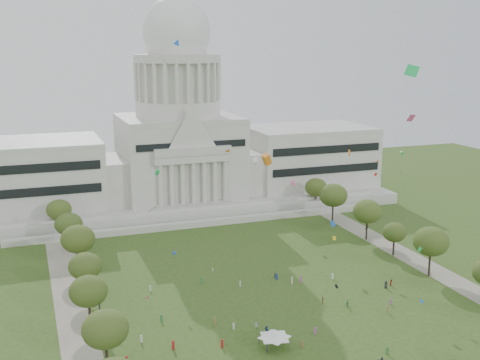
% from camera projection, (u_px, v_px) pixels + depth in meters
% --- Properties ---
extents(ground, '(400.00, 400.00, 0.00)m').
position_uv_depth(ground, '(310.00, 329.00, 131.32)').
color(ground, '#354C1A').
rests_on(ground, ground).
extents(capitol, '(160.00, 64.50, 91.30)m').
position_uv_depth(capitol, '(179.00, 148.00, 230.66)').
color(capitol, '#BAB7AD').
rests_on(capitol, ground).
extents(path_left, '(8.00, 160.00, 0.04)m').
position_uv_depth(path_left, '(72.00, 306.00, 142.93)').
color(path_left, gray).
rests_on(path_left, ground).
extents(path_right, '(8.00, 160.00, 0.04)m').
position_uv_depth(path_right, '(413.00, 259.00, 174.75)').
color(path_right, gray).
rests_on(path_right, ground).
extents(row_tree_l_1, '(8.86, 8.86, 12.59)m').
position_uv_depth(row_tree_l_1, '(105.00, 329.00, 112.03)').
color(row_tree_l_1, black).
rests_on(row_tree_l_1, ground).
extents(row_tree_l_2, '(8.42, 8.42, 11.97)m').
position_uv_depth(row_tree_l_2, '(88.00, 291.00, 130.40)').
color(row_tree_l_2, black).
rests_on(row_tree_l_2, ground).
extents(row_tree_r_2, '(9.55, 9.55, 13.58)m').
position_uv_depth(row_tree_r_2, '(431.00, 242.00, 159.84)').
color(row_tree_r_2, black).
rests_on(row_tree_r_2, ground).
extents(row_tree_l_3, '(8.12, 8.12, 11.55)m').
position_uv_depth(row_tree_l_3, '(85.00, 266.00, 146.03)').
color(row_tree_l_3, black).
rests_on(row_tree_l_3, ground).
extents(row_tree_r_3, '(7.01, 7.01, 9.98)m').
position_uv_depth(row_tree_r_3, '(394.00, 232.00, 176.12)').
color(row_tree_r_3, black).
rests_on(row_tree_r_3, ground).
extents(row_tree_l_4, '(9.29, 9.29, 13.21)m').
position_uv_depth(row_tree_l_4, '(78.00, 239.00, 162.75)').
color(row_tree_l_4, black).
rests_on(row_tree_l_4, ground).
extents(row_tree_r_4, '(9.19, 9.19, 13.06)m').
position_uv_depth(row_tree_r_4, '(368.00, 212.00, 190.03)').
color(row_tree_r_4, black).
rests_on(row_tree_r_4, ground).
extents(row_tree_l_5, '(8.33, 8.33, 11.85)m').
position_uv_depth(row_tree_l_5, '(68.00, 224.00, 179.65)').
color(row_tree_l_5, black).
rests_on(row_tree_l_5, ground).
extents(row_tree_r_5, '(9.82, 9.82, 13.96)m').
position_uv_depth(row_tree_r_5, '(333.00, 195.00, 207.96)').
color(row_tree_r_5, black).
rests_on(row_tree_r_5, ground).
extents(row_tree_l_6, '(8.19, 8.19, 11.64)m').
position_uv_depth(row_tree_l_6, '(59.00, 210.00, 195.77)').
color(row_tree_l_6, black).
rests_on(row_tree_l_6, ground).
extents(row_tree_r_6, '(8.42, 8.42, 11.97)m').
position_uv_depth(row_tree_r_6, '(316.00, 187.00, 225.55)').
color(row_tree_r_6, black).
rests_on(row_tree_r_6, ground).
extents(event_tent, '(8.69, 8.69, 4.06)m').
position_uv_depth(event_tent, '(274.00, 333.00, 122.88)').
color(event_tent, '#4C4C4C').
rests_on(event_tent, ground).
extents(person_0, '(1.20, 1.07, 2.06)m').
position_uv_depth(person_0, '(386.00, 284.00, 153.32)').
color(person_0, '#26262B').
rests_on(person_0, ground).
extents(person_2, '(1.00, 0.88, 1.75)m').
position_uv_depth(person_2, '(391.00, 283.00, 154.94)').
color(person_2, '#B21E1E').
rests_on(person_2, ground).
extents(person_3, '(0.78, 1.21, 1.74)m').
position_uv_depth(person_3, '(347.00, 304.00, 141.95)').
color(person_3, '#33723F').
rests_on(person_3, ground).
extents(person_4, '(0.65, 1.01, 1.62)m').
position_uv_depth(person_4, '(323.00, 300.00, 144.43)').
color(person_4, olive).
rests_on(person_4, ground).
extents(person_5, '(1.22, 1.63, 1.64)m').
position_uv_depth(person_5, '(267.00, 330.00, 129.44)').
color(person_5, navy).
rests_on(person_5, ground).
extents(person_6, '(0.80, 0.92, 1.60)m').
position_uv_depth(person_6, '(387.00, 350.00, 120.66)').
color(person_6, '#33723F').
rests_on(person_6, ground).
extents(person_7, '(0.81, 0.75, 1.79)m').
position_uv_depth(person_7, '(267.00, 349.00, 121.15)').
color(person_7, '#26262B').
rests_on(person_7, ground).
extents(person_8, '(0.87, 0.68, 1.57)m').
position_uv_depth(person_8, '(256.00, 325.00, 131.76)').
color(person_8, silver).
rests_on(person_8, ground).
extents(person_9, '(1.16, 1.31, 1.82)m').
position_uv_depth(person_9, '(388.00, 310.00, 139.07)').
color(person_9, olive).
rests_on(person_9, ground).
extents(person_10, '(0.62, 1.04, 1.71)m').
position_uv_depth(person_10, '(348.00, 303.00, 142.76)').
color(person_10, '#33723F').
rests_on(person_10, ground).
extents(distant_crowd, '(66.47, 39.77, 1.91)m').
position_uv_depth(distant_crowd, '(226.00, 311.00, 138.48)').
color(distant_crowd, '#B21E1E').
rests_on(distant_crowd, ground).
extents(kite_swarm, '(89.00, 106.92, 60.65)m').
position_uv_depth(kite_swarm, '(311.00, 193.00, 133.78)').
color(kite_swarm, red).
rests_on(kite_swarm, ground).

